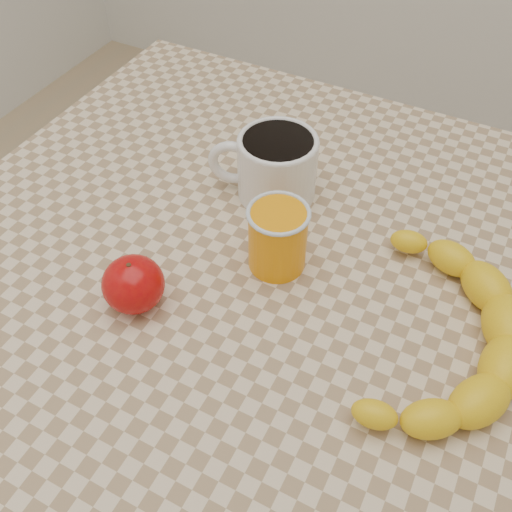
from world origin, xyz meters
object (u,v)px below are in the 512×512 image
at_px(apple, 133,284).
at_px(banana, 440,332).
at_px(table, 256,313).
at_px(orange_juice_glass, 278,237).
at_px(coffee_mug, 275,164).

distance_m(apple, banana, 0.31).
relative_size(table, orange_juice_glass, 9.97).
distance_m(coffee_mug, banana, 0.28).
distance_m(coffee_mug, apple, 0.23).
xyz_separation_m(coffee_mug, apple, (-0.05, -0.23, -0.02)).
relative_size(table, apple, 11.60).
bearing_deg(orange_juice_glass, table, -134.21).
height_order(coffee_mug, orange_juice_glass, coffee_mug).
distance_m(table, banana, 0.23).
bearing_deg(table, banana, -2.78).
xyz_separation_m(table, apple, (-0.09, -0.10, 0.12)).
bearing_deg(apple, table, 48.15).
relative_size(coffee_mug, orange_juice_glass, 1.83).
height_order(table, coffee_mug, coffee_mug).
bearing_deg(coffee_mug, apple, -103.00).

